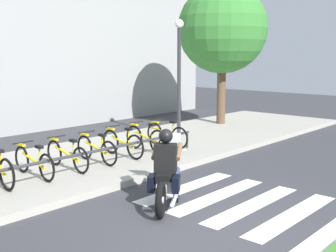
{
  "coord_description": "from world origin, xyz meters",
  "views": [
    {
      "loc": [
        -5.5,
        -3.99,
        2.76
      ],
      "look_at": [
        1.67,
        2.45,
        1.18
      ],
      "focal_mm": 46.53,
      "sensor_mm": 36.0,
      "label": 1
    }
  ],
  "objects_px": {
    "bicycle_1": "(34,162)",
    "bike_rack": "(111,149)",
    "bicycle_6": "(167,135)",
    "tree_near_rack": "(222,29)",
    "bicycle_4": "(122,143)",
    "motorcycle": "(167,179)",
    "bicycle_5": "(146,138)",
    "rider": "(166,161)",
    "street_lamp": "(179,67)",
    "bicycle_3": "(96,149)",
    "bicycle_2": "(67,155)"
  },
  "relations": [
    {
      "from": "bicycle_1",
      "to": "bicycle_4",
      "type": "bearing_deg",
      "value": -0.03
    },
    {
      "from": "bicycle_3",
      "to": "tree_near_rack",
      "type": "xyz_separation_m",
      "value": [
        7.1,
        1.31,
        3.21
      ]
    },
    {
      "from": "street_lamp",
      "to": "bicycle_6",
      "type": "bearing_deg",
      "value": -150.32
    },
    {
      "from": "bicycle_2",
      "to": "bicycle_6",
      "type": "xyz_separation_m",
      "value": [
        3.41,
        -0.0,
        0.01
      ]
    },
    {
      "from": "motorcycle",
      "to": "bicycle_4",
      "type": "xyz_separation_m",
      "value": [
        1.56,
        2.95,
        0.04
      ]
    },
    {
      "from": "bicycle_2",
      "to": "bicycle_5",
      "type": "height_order",
      "value": "bicycle_5"
    },
    {
      "from": "street_lamp",
      "to": "bicycle_5",
      "type": "bearing_deg",
      "value": -159.59
    },
    {
      "from": "bicycle_1",
      "to": "bike_rack",
      "type": "xyz_separation_m",
      "value": [
        1.71,
        -0.56,
        0.09
      ]
    },
    {
      "from": "bicycle_1",
      "to": "motorcycle",
      "type": "bearing_deg",
      "value": -71.31
    },
    {
      "from": "rider",
      "to": "street_lamp",
      "type": "xyz_separation_m",
      "value": [
        4.93,
        3.91,
        1.54
      ]
    },
    {
      "from": "bicycle_1",
      "to": "bicycle_4",
      "type": "distance_m",
      "value": 2.56
    },
    {
      "from": "bicycle_3",
      "to": "bicycle_5",
      "type": "bearing_deg",
      "value": -0.03
    },
    {
      "from": "bicycle_2",
      "to": "bicycle_3",
      "type": "height_order",
      "value": "bicycle_3"
    },
    {
      "from": "rider",
      "to": "bicycle_5",
      "type": "bearing_deg",
      "value": 50.41
    },
    {
      "from": "bicycle_6",
      "to": "tree_near_rack",
      "type": "height_order",
      "value": "tree_near_rack"
    },
    {
      "from": "motorcycle",
      "to": "bicycle_2",
      "type": "bearing_deg",
      "value": 92.85
    },
    {
      "from": "motorcycle",
      "to": "rider",
      "type": "bearing_deg",
      "value": -148.13
    },
    {
      "from": "bicycle_2",
      "to": "bike_rack",
      "type": "height_order",
      "value": "bicycle_2"
    },
    {
      "from": "bicycle_4",
      "to": "bike_rack",
      "type": "bearing_deg",
      "value": -147.01
    },
    {
      "from": "bicycle_1",
      "to": "street_lamp",
      "type": "bearing_deg",
      "value": 8.83
    },
    {
      "from": "bicycle_6",
      "to": "tree_near_rack",
      "type": "distance_m",
      "value": 5.71
    },
    {
      "from": "bicycle_3",
      "to": "motorcycle",
      "type": "bearing_deg",
      "value": -103.43
    },
    {
      "from": "bicycle_2",
      "to": "bicycle_4",
      "type": "bearing_deg",
      "value": -0.04
    },
    {
      "from": "motorcycle",
      "to": "rider",
      "type": "distance_m",
      "value": 0.37
    },
    {
      "from": "bicycle_1",
      "to": "tree_near_rack",
      "type": "distance_m",
      "value": 9.47
    },
    {
      "from": "tree_near_rack",
      "to": "bicycle_2",
      "type": "bearing_deg",
      "value": -170.64
    },
    {
      "from": "bicycle_1",
      "to": "bicycle_2",
      "type": "distance_m",
      "value": 0.85
    },
    {
      "from": "bike_rack",
      "to": "street_lamp",
      "type": "distance_m",
      "value": 4.76
    },
    {
      "from": "tree_near_rack",
      "to": "bike_rack",
      "type": "bearing_deg",
      "value": -165.27
    },
    {
      "from": "bicycle_1",
      "to": "bicycle_2",
      "type": "relative_size",
      "value": 0.98
    },
    {
      "from": "rider",
      "to": "street_lamp",
      "type": "bearing_deg",
      "value": 38.4
    },
    {
      "from": "street_lamp",
      "to": "tree_near_rack",
      "type": "height_order",
      "value": "tree_near_rack"
    },
    {
      "from": "motorcycle",
      "to": "street_lamp",
      "type": "relative_size",
      "value": 0.48
    },
    {
      "from": "street_lamp",
      "to": "tree_near_rack",
      "type": "bearing_deg",
      "value": 7.74
    },
    {
      "from": "bicycle_2",
      "to": "bicycle_1",
      "type": "bearing_deg",
      "value": -180.0
    },
    {
      "from": "bicycle_4",
      "to": "bicycle_6",
      "type": "height_order",
      "value": "bicycle_4"
    },
    {
      "from": "bicycle_2",
      "to": "bicycle_6",
      "type": "distance_m",
      "value": 3.41
    },
    {
      "from": "bicycle_4",
      "to": "motorcycle",
      "type": "bearing_deg",
      "value": -117.81
    },
    {
      "from": "bicycle_6",
      "to": "tree_near_rack",
      "type": "relative_size",
      "value": 0.3
    },
    {
      "from": "motorcycle",
      "to": "bicycle_2",
      "type": "xyz_separation_m",
      "value": [
        -0.15,
        2.96,
        0.03
      ]
    },
    {
      "from": "bicycle_6",
      "to": "bike_rack",
      "type": "relative_size",
      "value": 0.28
    },
    {
      "from": "bicycle_5",
      "to": "bike_rack",
      "type": "xyz_separation_m",
      "value": [
        -1.71,
        -0.55,
        0.07
      ]
    },
    {
      "from": "bicycle_5",
      "to": "bicycle_4",
      "type": "bearing_deg",
      "value": 179.98
    },
    {
      "from": "bicycle_5",
      "to": "bicycle_3",
      "type": "bearing_deg",
      "value": 179.97
    },
    {
      "from": "bicycle_1",
      "to": "bicycle_5",
      "type": "relative_size",
      "value": 1.03
    },
    {
      "from": "motorcycle",
      "to": "bicycle_3",
      "type": "distance_m",
      "value": 3.04
    },
    {
      "from": "rider",
      "to": "bicycle_6",
      "type": "relative_size",
      "value": 0.89
    },
    {
      "from": "bicycle_1",
      "to": "bicycle_6",
      "type": "height_order",
      "value": "bicycle_6"
    },
    {
      "from": "bicycle_4",
      "to": "bike_rack",
      "type": "xyz_separation_m",
      "value": [
        -0.85,
        -0.55,
        0.07
      ]
    },
    {
      "from": "bike_rack",
      "to": "tree_near_rack",
      "type": "height_order",
      "value": "tree_near_rack"
    }
  ]
}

